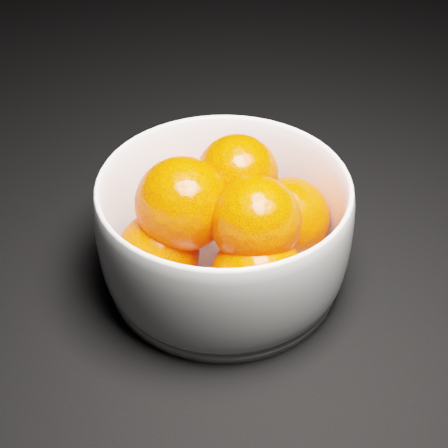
# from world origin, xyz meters

# --- Properties ---
(bowl) EXTENTS (0.22, 0.22, 0.11)m
(bowl) POSITION_xyz_m (-0.25, -0.25, 0.06)
(bowl) COLOR white
(bowl) RESTS_ON ground
(orange_pile) EXTENTS (0.18, 0.17, 0.12)m
(orange_pile) POSITION_xyz_m (-0.25, -0.26, 0.07)
(orange_pile) COLOR #FF3900
(orange_pile) RESTS_ON bowl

